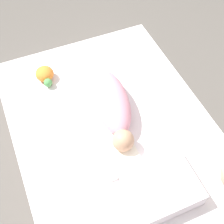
# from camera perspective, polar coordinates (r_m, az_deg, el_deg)

# --- Properties ---
(ground_plane) EXTENTS (12.00, 12.00, 0.00)m
(ground_plane) POSITION_cam_1_polar(r_m,az_deg,el_deg) (1.91, 0.09, -5.77)
(ground_plane) COLOR #514C47
(bed_mattress) EXTENTS (1.46, 1.07, 0.20)m
(bed_mattress) POSITION_cam_1_polar(r_m,az_deg,el_deg) (1.82, 0.10, -4.17)
(bed_mattress) COLOR white
(bed_mattress) RESTS_ON ground_plane
(burp_cloth) EXTENTS (0.25, 0.19, 0.02)m
(burp_cloth) POSITION_cam_1_polar(r_m,az_deg,el_deg) (1.63, 1.29, -7.70)
(burp_cloth) COLOR white
(burp_cloth) RESTS_ON bed_mattress
(swaddled_baby) EXTENTS (0.55, 0.26, 0.16)m
(swaddled_baby) POSITION_cam_1_polar(r_m,az_deg,el_deg) (1.72, 0.10, 1.30)
(swaddled_baby) COLOR pink
(swaddled_baby) RESTS_ON bed_mattress
(pillow) EXTENTS (0.30, 0.32, 0.10)m
(pillow) POSITION_cam_1_polar(r_m,az_deg,el_deg) (1.53, 8.84, -13.07)
(pillow) COLOR white
(pillow) RESTS_ON bed_mattress
(turtle_plush) EXTENTS (0.15, 0.11, 0.08)m
(turtle_plush) POSITION_cam_1_polar(r_m,az_deg,el_deg) (1.96, -12.15, 6.67)
(turtle_plush) COLOR orange
(turtle_plush) RESTS_ON bed_mattress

